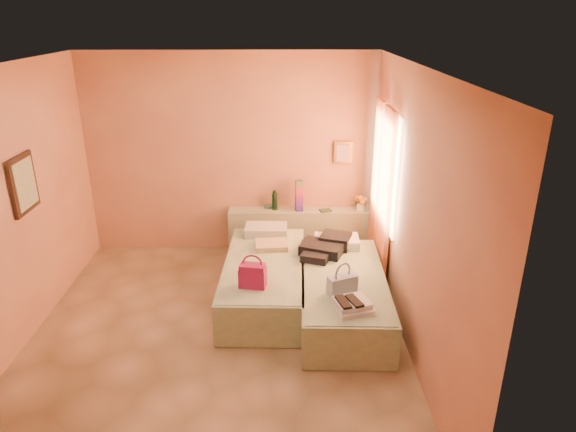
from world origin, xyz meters
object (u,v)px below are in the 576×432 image
bed_left (265,280)px  towel_stack (354,306)px  water_bottle (275,201)px  headboard_ledge (301,231)px  bed_right (343,296)px  magenta_handbag (253,275)px  flower_vase (361,201)px  green_book (326,211)px  blue_handbag (342,285)px

bed_left → towel_stack: bearing=-47.5°
bed_left → water_bottle: size_ratio=7.35×
headboard_ledge → bed_left: headboard_ledge is taller
bed_right → magenta_handbag: 1.09m
bed_right → towel_stack: size_ratio=5.71×
water_bottle → flower_vase: bearing=-0.9°
bed_left → flower_vase: flower_vase is taller
headboard_ledge → bed_right: headboard_ledge is taller
flower_vase → magenta_handbag: size_ratio=0.89×
green_book → towel_stack: size_ratio=0.45×
bed_left → blue_handbag: blue_handbag is taller
flower_vase → magenta_handbag: 2.37m
bed_right → blue_handbag: size_ratio=6.51×
bed_left → green_book: bearing=58.4°
bed_right → blue_handbag: blue_handbag is taller
magenta_handbag → bed_right: bearing=21.5°
towel_stack → bed_right: bearing=91.9°
headboard_ledge → magenta_handbag: (-0.59, -1.91, 0.31)m
bed_left → magenta_handbag: 0.71m
bed_left → blue_handbag: bearing=-39.4°
bed_left → water_bottle: 1.43m
bed_left → towel_stack: 1.45m
water_bottle → green_book: size_ratio=1.73×
green_book → flower_vase: 0.51m
headboard_ledge → blue_handbag: size_ratio=6.68×
magenta_handbag → headboard_ledge: bearing=82.8°
green_book → towel_stack: green_book is taller
headboard_ledge → blue_handbag: bearing=-80.1°
headboard_ledge → bed_right: size_ratio=1.02×
water_bottle → blue_handbag: size_ratio=0.89×
bed_right → flower_vase: flower_vase is taller
water_bottle → green_book: (0.71, -0.08, -0.12)m
headboard_ledge → bed_left: 1.41m
water_bottle → green_book: bearing=-6.1°
flower_vase → bed_left: bearing=-135.5°
headboard_ledge → water_bottle: 0.59m
headboard_ledge → green_book: size_ratio=13.00×
headboard_ledge → blue_handbag: 2.11m
water_bottle → towel_stack: water_bottle is taller
green_book → magenta_handbag: (-0.93, -1.83, -0.03)m
headboard_ledge → water_bottle: bearing=-179.5°
green_book → bed_right: bearing=-108.2°
green_book → flower_vase: (0.50, 0.06, 0.11)m
headboard_ledge → water_bottle: water_bottle is taller
green_book → towel_stack: (0.10, -2.32, -0.11)m
headboard_ledge → flower_vase: size_ratio=8.09×
water_bottle → towel_stack: 2.54m
bed_right → magenta_handbag: bearing=-166.4°
bed_left → blue_handbag: 1.17m
towel_stack → green_book: bearing=92.5°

